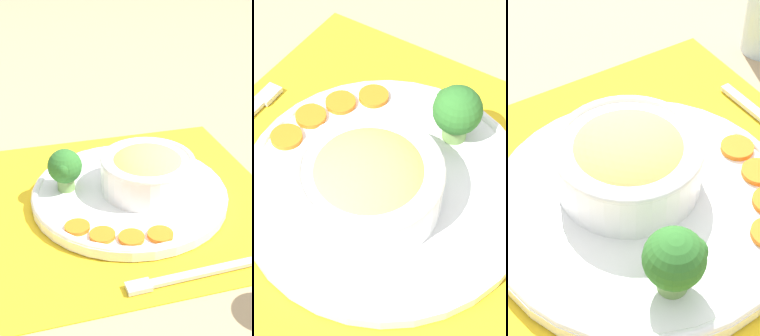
% 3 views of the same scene
% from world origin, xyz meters
% --- Properties ---
extents(ground_plane, '(4.00, 4.00, 0.00)m').
position_xyz_m(ground_plane, '(0.00, 0.00, 0.00)').
color(ground_plane, tan).
extents(placemat, '(0.53, 0.53, 0.00)m').
position_xyz_m(placemat, '(0.00, 0.00, 0.00)').
color(placemat, yellow).
rests_on(placemat, ground_plane).
extents(plate, '(0.32, 0.32, 0.02)m').
position_xyz_m(plate, '(0.00, 0.00, 0.02)').
color(plate, white).
rests_on(plate, placemat).
extents(bowl, '(0.15, 0.15, 0.07)m').
position_xyz_m(bowl, '(-0.01, -0.03, 0.05)').
color(bowl, white).
rests_on(bowl, plate).
extents(broccoli_floret, '(0.06, 0.06, 0.07)m').
position_xyz_m(broccoli_floret, '(0.04, 0.09, 0.06)').
color(broccoli_floret, '#759E51').
rests_on(broccoli_floret, plate).
extents(carrot_slice_near, '(0.04, 0.04, 0.01)m').
position_xyz_m(carrot_slice_near, '(-0.07, 0.11, 0.02)').
color(carrot_slice_near, orange).
rests_on(carrot_slice_near, plate).
extents(carrot_slice_middle, '(0.04, 0.04, 0.01)m').
position_xyz_m(carrot_slice_middle, '(-0.10, 0.09, 0.02)').
color(carrot_slice_middle, orange).
rests_on(carrot_slice_middle, plate).
extents(carrot_slice_far, '(0.04, 0.04, 0.01)m').
position_xyz_m(carrot_slice_far, '(-0.12, 0.05, 0.02)').
color(carrot_slice_far, orange).
rests_on(carrot_slice_far, plate).
extents(carrot_slice_extra, '(0.04, 0.04, 0.01)m').
position_xyz_m(carrot_slice_extra, '(-0.13, 0.01, 0.02)').
color(carrot_slice_extra, orange).
rests_on(carrot_slice_extra, plate).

